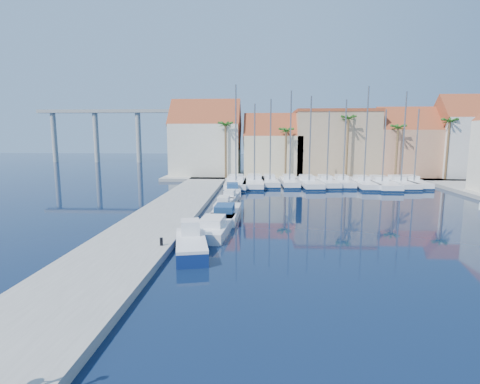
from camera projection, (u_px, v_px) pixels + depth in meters
The scene contains 32 objects.
ground at pixel (261, 271), 21.47m from camera, with size 260.00×260.00×0.00m, color black.
quay_west at pixel (166, 215), 35.25m from camera, with size 6.00×77.00×0.50m, color gray.
shore_north at pixel (316, 176), 68.22m from camera, with size 54.00×16.00×0.50m, color gray.
bollard at pixel (161, 242), 24.75m from camera, with size 0.21×0.21×0.53m, color black.
fishing_boat at pixel (191, 243), 24.72m from camera, with size 3.09×6.00×2.00m.
motorboat_west_0 at pixel (214, 226), 29.88m from camera, with size 2.92×7.60×1.40m.
motorboat_west_1 at pixel (225, 213), 34.95m from camera, with size 2.52×7.48×1.40m.
motorboat_west_2 at pixel (224, 204), 39.44m from camera, with size 1.82×5.08×1.40m.
motorboat_west_3 at pixel (230, 197), 43.75m from camera, with size 1.98×5.32×1.40m.
motorboat_west_4 at pixel (232, 189), 49.98m from camera, with size 2.60×6.62×1.40m.
sailboat_0 at pixel (236, 183), 56.24m from camera, with size 3.55×11.88×14.82m.
sailboat_1 at pixel (255, 182), 56.82m from camera, with size 3.28×11.68×12.18m.
sailboat_2 at pixel (270, 182), 57.23m from camera, with size 2.98×8.97×12.90m.
sailboat_3 at pixel (289, 182), 57.08m from camera, with size 2.71×9.11×14.09m.
sailboat_4 at pixel (308, 183), 56.20m from camera, with size 3.57×10.45×13.23m.
sailboat_5 at pixel (326, 182), 56.56m from camera, with size 3.07×9.16×11.15m.
sailboat_6 at pixel (342, 182), 56.62m from camera, with size 2.39×8.81×12.76m.
sailboat_7 at pixel (363, 183), 55.59m from camera, with size 2.80×10.23×14.53m.
sailboat_8 at pixel (381, 184), 55.23m from camera, with size 3.17×11.22×11.25m.
sailboat_9 at pixel (399, 183), 55.78m from camera, with size 3.00×9.71×13.81m.
sailboat_10 at pixel (412, 183), 56.23m from camera, with size 2.51×9.35×11.37m.
building_0 at pixel (206, 141), 67.40m from camera, with size 12.30×9.00×13.50m.
building_1 at pixel (273, 148), 66.91m from camera, with size 10.30×8.00×11.00m.
building_2 at pixel (334, 143), 67.13m from camera, with size 14.20×10.20×11.50m.
building_3 at pixel (404, 145), 65.52m from camera, with size 10.30×8.00×12.00m.
building_4 at pixel (461, 139), 63.86m from camera, with size 8.30×8.00×14.00m.
palm_0 at pixel (226, 126), 61.85m from camera, with size 2.60×2.60×10.15m.
palm_1 at pixel (286, 132), 61.43m from camera, with size 2.60×2.60×9.15m.
palm_2 at pixel (348, 120), 60.57m from camera, with size 2.60×2.60×11.15m.
palm_3 at pixel (398, 129), 60.34m from camera, with size 2.60×2.60×9.65m.
palm_4 at pixel (450, 123), 59.74m from camera, with size 2.60×2.60×10.65m.
viaduct at pixel (120, 125), 102.99m from camera, with size 48.00×2.20×14.45m.
Camera 1 is at (-0.03, -20.55, 7.81)m, focal length 28.00 mm.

